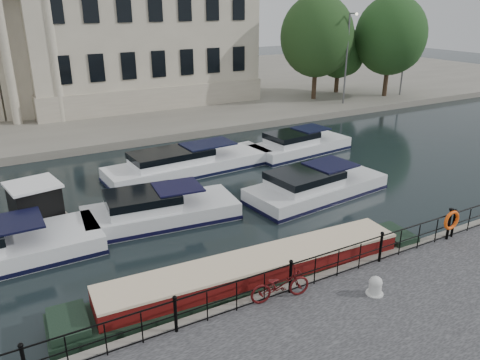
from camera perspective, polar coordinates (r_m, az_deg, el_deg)
name	(u,v)px	position (r m, az deg, el deg)	size (l,w,h in m)	color
ground_plane	(255,274)	(17.79, 1.78, -11.39)	(160.00, 160.00, 0.00)	black
far_bank	(64,96)	(53.24, -20.68, 9.61)	(120.00, 42.00, 0.55)	#6B665B
railing	(291,275)	(15.57, 6.18, -11.45)	(24.14, 0.14, 1.22)	black
civic_building	(51,30)	(48.10, -22.04, 16.54)	(53.55, 31.84, 16.85)	#ADA38C
lamp_posts	(377,54)	(47.87, 16.41, 14.47)	(8.24, 1.55, 8.07)	#59595B
bicycle	(280,285)	(15.29, 4.91, -12.59)	(0.71, 2.03, 1.06)	#460C0D
mooring_bollard	(375,286)	(16.20, 16.17, -12.30)	(0.58, 0.58, 0.65)	#B9BAB5
life_ring_post	(451,221)	(20.37, 24.35, -4.55)	(0.82, 0.21, 1.34)	black
narrowboat	(257,278)	(16.88, 2.06, -11.88)	(14.04, 2.64, 1.52)	black
harbour_hut	(36,208)	(22.66, -23.59, -3.12)	(3.18, 2.79, 2.17)	#6B665B
cabin_cruisers	(194,190)	(24.30, -5.65, -1.28)	(27.54, 10.14, 1.99)	silver
trees	(353,41)	(48.48, 13.66, 16.15)	(14.07, 9.92, 9.73)	black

